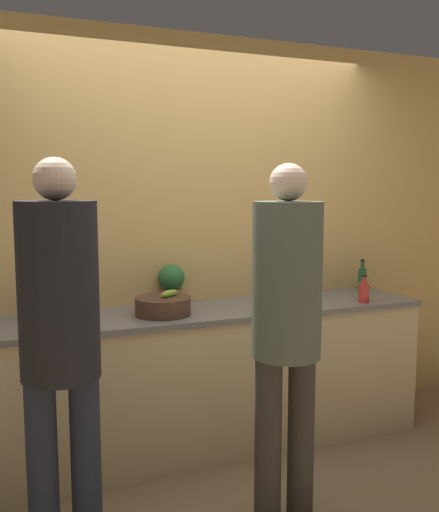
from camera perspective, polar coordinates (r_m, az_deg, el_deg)
name	(u,v)px	position (r m, az deg, el deg)	size (l,w,h in m)	color
ground_plane	(229,471)	(3.52, 0.93, -20.69)	(14.00, 14.00, 0.00)	#8C704C
wall_back	(190,238)	(3.74, -2.99, 1.81)	(5.20, 0.06, 2.60)	#E0B266
counter	(207,378)	(3.65, -1.29, -12.10)	(2.81, 0.63, 0.89)	beige
person_left	(60,332)	(2.48, -15.66, -7.35)	(0.33, 0.33, 1.75)	#232838
person_center	(286,317)	(2.71, 6.71, -6.08)	(0.33, 0.33, 1.74)	#38332D
fruit_bowl	(163,306)	(3.36, -5.67, -4.98)	(0.33, 0.33, 0.15)	#4C3323
utensil_crock	(39,308)	(3.38, -17.59, -4.98)	(0.12, 0.12, 0.26)	#3D424C
bottle_green	(362,278)	(4.23, 14.07, -2.18)	(0.06, 0.06, 0.23)	#236033
bottle_red	(364,291)	(3.82, 14.24, -3.45)	(0.07, 0.07, 0.18)	red
cup_white	(279,291)	(3.90, 5.94, -3.51)	(0.08, 0.08, 0.08)	white
potted_plant	(172,283)	(3.65, -4.82, -2.67)	(0.17, 0.17, 0.25)	#9E6042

